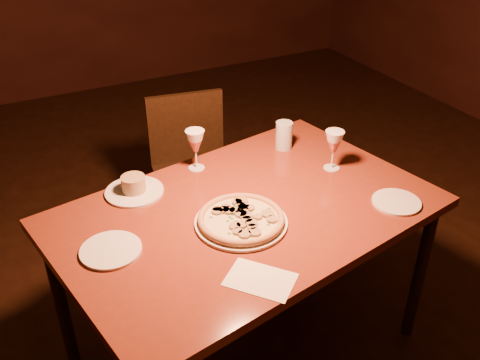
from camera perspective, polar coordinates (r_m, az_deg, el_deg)
name	(u,v)px	position (r m, az deg, el deg)	size (l,w,h in m)	color
floor	(236,353)	(2.58, -0.44, -17.96)	(7.00, 7.00, 0.00)	black
dining_table	(246,223)	(2.12, 0.69, -4.58)	(1.60, 1.18, 0.78)	maroon
chair_far	(193,166)	(2.95, -5.08, 1.45)	(0.48, 0.48, 0.87)	black
pizza_plate	(241,219)	(1.99, 0.11, -4.23)	(0.35, 0.35, 0.04)	white
ramekin_saucer	(134,188)	(2.21, -11.25, -0.80)	(0.24, 0.24, 0.08)	white
wine_glass_far	(196,150)	(2.31, -4.75, 3.22)	(0.08, 0.08, 0.18)	#B15549
wine_glass_right	(333,150)	(2.34, 9.92, 3.15)	(0.08, 0.08, 0.18)	#B15549
water_tumbler	(284,135)	(2.49, 4.71, 4.77)	(0.08, 0.08, 0.13)	#B4BEC5
side_plate_left	(111,250)	(1.93, -13.62, -7.28)	(0.21, 0.21, 0.01)	white
side_plate_near	(396,202)	(2.20, 16.34, -2.27)	(0.19, 0.19, 0.01)	white
menu_card	(260,280)	(1.77, 2.18, -10.57)	(0.15, 0.22, 0.00)	white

